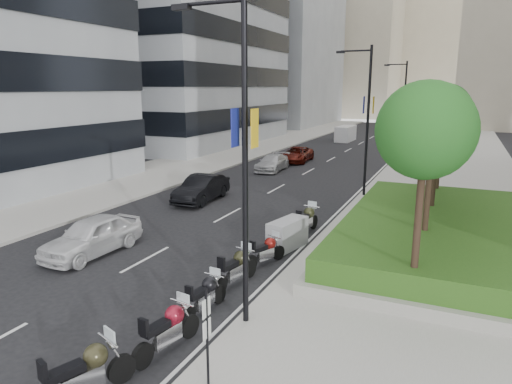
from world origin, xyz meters
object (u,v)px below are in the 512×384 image
Objects in this scene: lamp_post_2 at (402,104)px; delivery_van at (345,134)px; motorcycle_1 at (168,329)px; lamp_post_1 at (365,114)px; car_c at (272,163)px; lamp_post_0 at (240,148)px; motorcycle_5 at (287,234)px; car_b at (201,188)px; motorcycle_0 at (85,373)px; motorcycle_4 at (266,251)px; motorcycle_3 at (236,268)px; parking_sign at (207,333)px; car_a at (92,236)px; car_d at (297,154)px; motorcycle_6 at (307,220)px; motorcycle_2 at (205,295)px.

delivery_van is at bearing 125.38° from lamp_post_2.
lamp_post_1 is at bearing 6.30° from motorcycle_1.
car_c is (-8.47, -11.77, -4.41)m from lamp_post_2.
motorcycle_5 is (-0.98, 6.47, -4.45)m from lamp_post_0.
lamp_post_0 is 1.93× the size of car_b.
car_c is at bearing -89.79° from delivery_van.
motorcycle_0 reaches higher than motorcycle_4.
motorcycle_3 is at bearing -171.89° from motorcycle_5.
parking_sign is at bearing -110.33° from motorcycle_1.
lamp_post_0 reaches higher than car_a.
car_d is at bearing -140.37° from lamp_post_2.
motorcycle_3 is 0.97× the size of motorcycle_6.
lamp_post_1 is at bearing 63.43° from car_a.
lamp_post_2 is at bearing 90.00° from lamp_post_0.
motorcycle_0 is 13.03m from motorcycle_6.
lamp_post_1 is 15.39m from motorcycle_3.
lamp_post_1 is at bearing 2.17° from motorcycle_2.
motorcycle_0 is 17.73m from car_b.
lamp_post_0 is 9.44m from car_a.
lamp_post_0 is 4.60× the size of motorcycle_4.
lamp_post_0 is at bearing -90.76° from motorcycle_2.
lamp_post_2 is 30.90m from motorcycle_4.
delivery_van is (-6.61, 43.82, 0.25)m from motorcycle_3.
lamp_post_0 is 4.68m from motorcycle_2.
car_b is 1.04× the size of car_c.
motorcycle_1 is 10.71m from motorcycle_6.
car_c is (-0.50, 20.59, -0.12)m from car_a.
lamp_post_2 is 15.16m from car_c.
lamp_post_2 is 38.18m from parking_sign.
motorcycle_4 is 20.18m from car_c.
motorcycle_2 is 13.91m from car_b.
motorcycle_3 is at bearing 119.34° from lamp_post_0.
motorcycle_6 is 20.85m from car_d.
car_d is (-7.16, 21.79, 0.06)m from motorcycle_5.
car_d reaches higher than motorcycle_3.
motorcycle_5 is at bearing -176.25° from motorcycle_6.
lamp_post_2 is at bearing 90.99° from parking_sign.
motorcycle_6 is (0.11, 2.24, 0.02)m from motorcycle_5.
lamp_post_0 is at bearing -139.97° from motorcycle_3.
delivery_van is at bearing 30.99° from motorcycle_4.
car_b reaches higher than motorcycle_0.
motorcycle_0 is 0.98× the size of motorcycle_6.
car_d is at bearing 20.23° from motorcycle_2.
lamp_post_2 is (0.00, 18.00, 0.00)m from lamp_post_1.
lamp_post_1 is at bearing 7.34° from motorcycle_5.
motorcycle_6 is at bearing 95.66° from lamp_post_0.
motorcycle_3 is 12.09m from car_b.
delivery_van is at bearing 92.40° from car_a.
parking_sign is at bearing -149.08° from motorcycle_3.
parking_sign reaches higher than car_a.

